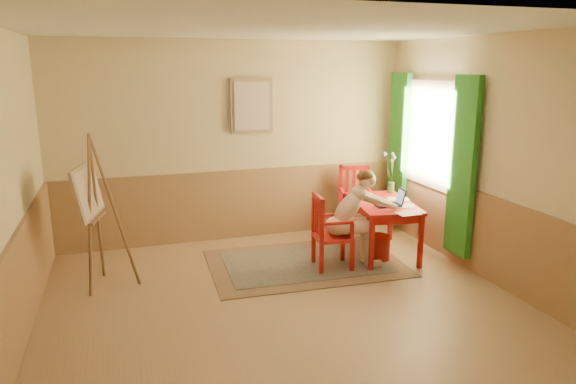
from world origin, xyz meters
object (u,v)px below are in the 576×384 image
object	(u,v)px
chair_left	(329,232)
chair_back	(355,202)
table	(383,208)
easel	(91,198)
laptop	(392,202)
figure	(354,214)

from	to	relation	value
chair_left	chair_back	bearing A→B (deg)	52.19
chair_left	chair_back	world-z (taller)	chair_back
table	chair_back	distance (m)	0.87
easel	laptop	bearing A→B (deg)	-4.36
laptop	easel	bearing A→B (deg)	175.64
chair_back	laptop	size ratio (longest dim) A/B	2.65
table	laptop	bearing A→B (deg)	-86.56
figure	easel	xyz separation A→B (m)	(-3.02, 0.34, 0.36)
laptop	easel	distance (m)	3.59
figure	chair_left	bearing A→B (deg)	175.76
table	chair_left	xyz separation A→B (m)	(-0.86, -0.25, -0.16)
figure	easel	bearing A→B (deg)	173.60
table	figure	size ratio (longest dim) A/B	1.06
chair_left	chair_back	size ratio (longest dim) A/B	0.93
easel	figure	bearing A→B (deg)	-6.40
chair_back	easel	bearing A→B (deg)	-167.42
table	easel	bearing A→B (deg)	178.95
chair_back	laptop	bearing A→B (deg)	-89.65
laptop	chair_left	bearing A→B (deg)	-177.15
chair_left	easel	bearing A→B (deg)	173.35
chair_left	easel	size ratio (longest dim) A/B	0.54
figure	table	bearing A→B (deg)	27.03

